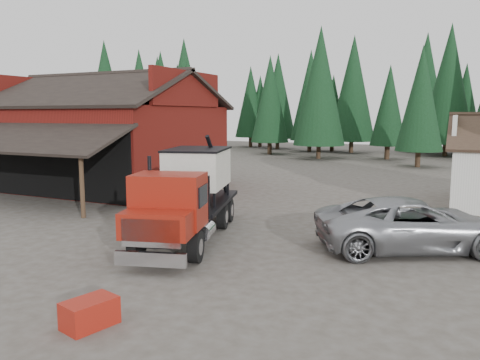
% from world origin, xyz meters
% --- Properties ---
extents(ground, '(120.00, 120.00, 0.00)m').
position_xyz_m(ground, '(0.00, 0.00, 0.00)').
color(ground, '#433E35').
rests_on(ground, ground).
extents(red_barn, '(12.80, 13.63, 7.18)m').
position_xyz_m(red_barn, '(-11.00, 9.90, 2.69)').
color(red_barn, maroon).
rests_on(red_barn, ground).
extents(conifer_backdrop, '(76.00, 16.00, 16.00)m').
position_xyz_m(conifer_backdrop, '(0.00, 42.00, 0.00)').
color(conifer_backdrop, black).
rests_on(conifer_backdrop, ground).
extents(near_pine_a, '(4.40, 4.40, 11.40)m').
position_xyz_m(near_pine_a, '(-22.00, 28.00, 6.39)').
color(near_pine_a, '#382619').
rests_on(near_pine_a, ground).
extents(near_pine_b, '(3.96, 3.96, 10.40)m').
position_xyz_m(near_pine_b, '(6.00, 30.00, 5.89)').
color(near_pine_b, '#382619').
rests_on(near_pine_b, ground).
extents(near_pine_d, '(5.28, 5.28, 13.40)m').
position_xyz_m(near_pine_d, '(-4.00, 34.00, 7.39)').
color(near_pine_d, '#382619').
rests_on(near_pine_d, ground).
extents(feed_truck, '(4.44, 8.54, 3.73)m').
position_xyz_m(feed_truck, '(0.45, 1.12, 1.74)').
color(feed_truck, black).
rests_on(feed_truck, ground).
extents(silver_car, '(6.98, 5.53, 1.76)m').
position_xyz_m(silver_car, '(8.00, 3.01, 0.88)').
color(silver_car, '#939499').
rests_on(silver_car, ground).
extents(equip_box, '(0.96, 1.24, 0.60)m').
position_xyz_m(equip_box, '(2.32, -6.00, 0.30)').
color(equip_box, maroon).
rests_on(equip_box, ground).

